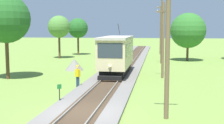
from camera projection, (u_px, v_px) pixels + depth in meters
ground_plane at (83, 114)px, 15.75m from camera, size 260.00×260.00×0.00m
track_ballast at (83, 113)px, 15.74m from camera, size 4.20×120.00×0.18m
sleeper_bed at (83, 111)px, 15.72m from camera, size 2.04×120.00×0.01m
rail_left at (70, 109)px, 15.83m from camera, size 0.07×120.00×0.14m
rail_right at (96, 110)px, 15.61m from camera, size 0.07×120.00×0.14m
red_tram at (117, 53)px, 28.32m from camera, size 2.60×8.54×4.79m
utility_pole_foreground at (168, 42)px, 14.69m from camera, size 1.40×0.44×7.61m
utility_pole_near_tram at (163, 39)px, 27.19m from camera, size 1.40×0.49×6.99m
utility_pole_mid at (162, 31)px, 38.15m from camera, size 1.40×0.67×8.31m
utility_pole_far at (161, 30)px, 52.38m from camera, size 1.40×0.47×8.44m
trackside_signal_marker at (59, 93)px, 18.06m from camera, size 0.21×0.21×1.18m
gravel_pile at (74, 64)px, 32.54m from camera, size 2.06×2.06×1.26m
track_worker at (78, 75)px, 22.86m from camera, size 0.45×0.41×1.78m
tree_right_near at (188, 31)px, 41.48m from camera, size 4.96×4.96×6.80m
tree_left_far at (59, 27)px, 45.02m from camera, size 3.40×3.40×6.57m
tree_right_far at (78, 28)px, 51.08m from camera, size 3.44×3.44×6.38m
tree_horizon at (6, 19)px, 26.28m from camera, size 4.37×4.37×7.64m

